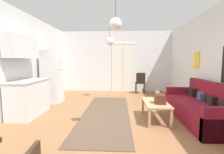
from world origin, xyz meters
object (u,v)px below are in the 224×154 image
Objects in this scene: accent_chair at (140,82)px; pendant_lamp_far at (110,41)px; coffee_table at (155,104)px; pendant_lamp_near at (116,24)px; couch at (201,109)px; refrigerator at (52,77)px; handbag at (160,99)px; bamboo_vase at (157,95)px.

pendant_lamp_far is (-1.24, -1.19, 1.57)m from accent_chair.
pendant_lamp_near is at bearing -137.73° from coffee_table.
couch is at bearing 23.11° from pendant_lamp_near.
pendant_lamp_near is (-0.92, -0.84, 1.66)m from coffee_table.
couch is at bearing 109.20° from accent_chair.
coffee_table is at bearing -25.58° from refrigerator.
accent_chair is at bearing 43.69° from pendant_lamp_far.
handbag is 3.24m from accent_chair.
pendant_lamp_far reaches higher than couch.
handbag is 3.57m from refrigerator.
accent_chair is (-0.02, 3.24, -0.03)m from handbag.
handbag is (-0.98, -0.14, 0.25)m from couch.
coffee_table is 2.83m from pendant_lamp_far.
pendant_lamp_far is at bearing 121.64° from handbag.
coffee_table is 1.24× the size of pendant_lamp_near.
accent_chair is at bearing 91.38° from bamboo_vase.
pendant_lamp_near is 1.01× the size of pendant_lamp_far.
pendant_lamp_far reaches higher than handbag.
handbag is at bearing -63.17° from coffee_table.
pendant_lamp_near reaches higher than accent_chair.
accent_chair is (-1.00, 3.10, 0.22)m from couch.
accent_chair is at bearing 107.87° from couch.
bamboo_vase reaches higher than coffee_table.
coffee_table is (-1.05, -0.00, 0.09)m from couch.
couch reaches higher than coffee_table.
pendant_lamp_near is (-1.97, -0.84, 1.75)m from couch.
pendant_lamp_far reaches higher than refrigerator.
refrigerator reaches higher than accent_chair.
bamboo_vase reaches higher than handbag.
handbag is 0.38× the size of pendant_lamp_near.
bamboo_vase is 0.51× the size of pendant_lamp_far.
coffee_table is at bearing -179.86° from couch.
pendant_lamp_near is at bearing -46.87° from refrigerator.
couch reaches higher than bamboo_vase.
couch is 2.76m from pendant_lamp_near.
couch is at bearing 0.14° from coffee_table.
handbag is 2.86m from pendant_lamp_far.
couch and accent_chair have the same top height.
coffee_table is 0.58× the size of refrigerator.
coffee_table is at bearing -58.04° from pendant_lamp_far.
pendant_lamp_near is (2.17, -2.32, 1.16)m from refrigerator.
refrigerator is 1.93× the size of accent_chair.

